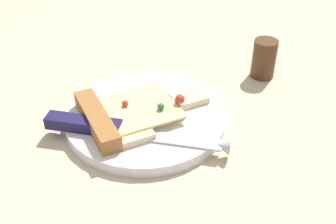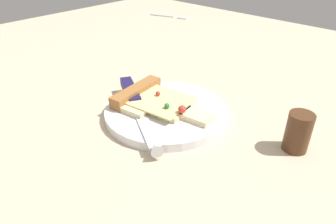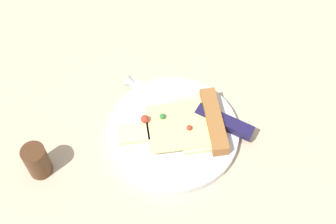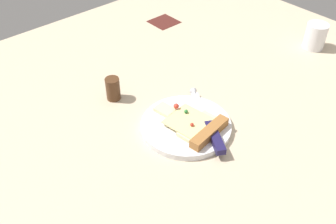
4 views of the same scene
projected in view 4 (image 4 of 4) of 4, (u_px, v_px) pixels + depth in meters
ground_plane at (208, 145)px, 90.56cm from camera, size 156.26×156.26×3.00cm
plate at (186, 126)px, 92.46cm from camera, size 22.01×22.01×1.56cm
pizza_slice at (195, 125)px, 90.18cm from camera, size 18.30×12.39×2.65cm
knife at (209, 125)px, 90.53cm from camera, size 21.88×13.72×2.45cm
drinking_glass at (315, 36)px, 119.54cm from camera, size 6.64×6.64×8.09cm
pepper_shaker at (113, 89)px, 99.92cm from camera, size 3.76×3.76×6.28cm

